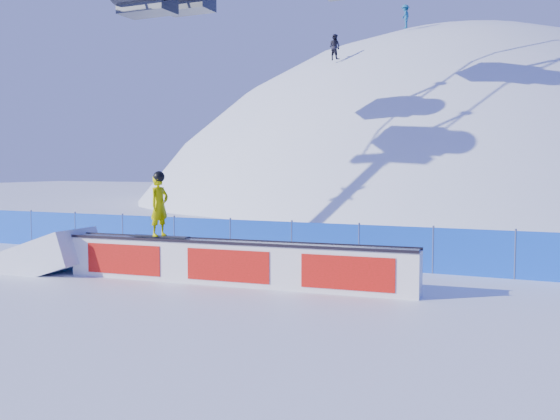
% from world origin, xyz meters
% --- Properties ---
extents(ground, '(160.00, 160.00, 0.00)m').
position_xyz_m(ground, '(0.00, 0.00, 0.00)').
color(ground, white).
rests_on(ground, ground).
extents(snow_hill, '(64.00, 64.00, 64.00)m').
position_xyz_m(snow_hill, '(0.00, 42.00, -18.00)').
color(snow_hill, white).
rests_on(snow_hill, ground).
extents(safety_fence, '(22.05, 0.05, 1.30)m').
position_xyz_m(safety_fence, '(0.00, 4.50, 0.60)').
color(safety_fence, blue).
rests_on(safety_fence, ground).
extents(rail_box, '(8.75, 1.23, 1.05)m').
position_xyz_m(rail_box, '(0.99, 1.00, 0.52)').
color(rail_box, white).
rests_on(rail_box, ground).
extents(snow_ramp, '(2.70, 1.80, 1.62)m').
position_xyz_m(snow_ramp, '(-4.45, 0.61, 0.00)').
color(snow_ramp, white).
rests_on(snow_ramp, ground).
extents(snowboarder, '(1.57, 0.60, 1.62)m').
position_xyz_m(snowboarder, '(-0.96, 0.86, 1.84)').
color(snowboarder, black).
rests_on(snowboarder, rail_box).
extents(distant_skiers, '(16.81, 7.75, 6.35)m').
position_xyz_m(distant_skiers, '(1.72, 29.34, 11.17)').
color(distant_skiers, black).
rests_on(distant_skiers, ground).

